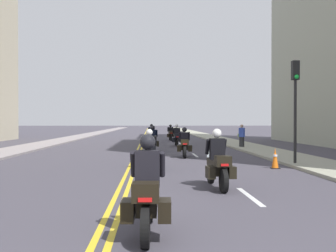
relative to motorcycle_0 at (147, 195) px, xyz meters
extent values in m
plane|color=#434049|center=(-0.70, 43.24, -0.66)|extent=(264.00, 264.00, 0.00)
cube|color=gray|center=(-8.42, 43.24, -0.60)|extent=(2.67, 144.00, 0.12)
cube|color=#9F9E89|center=(7.03, 43.24, -0.60)|extent=(2.67, 144.00, 0.12)
cube|color=yellow|center=(-0.82, 43.24, -0.65)|extent=(0.12, 132.00, 0.01)
cube|color=yellow|center=(-0.58, 43.24, -0.65)|extent=(0.12, 132.00, 0.01)
cube|color=silver|center=(2.50, 3.24, -0.65)|extent=(0.14, 2.40, 0.01)
cube|color=silver|center=(2.50, 9.24, -0.65)|extent=(0.14, 2.40, 0.01)
cube|color=silver|center=(2.50, 15.24, -0.65)|extent=(0.14, 2.40, 0.01)
cube|color=silver|center=(2.50, 21.24, -0.65)|extent=(0.14, 2.40, 0.01)
cube|color=silver|center=(2.50, 27.24, -0.65)|extent=(0.14, 2.40, 0.01)
cube|color=silver|center=(2.50, 33.24, -0.65)|extent=(0.14, 2.40, 0.01)
cube|color=silver|center=(2.50, 39.24, -0.65)|extent=(0.14, 2.40, 0.01)
cube|color=silver|center=(2.50, 45.24, -0.65)|extent=(0.14, 2.40, 0.01)
cube|color=silver|center=(2.50, 51.24, -0.65)|extent=(0.14, 2.40, 0.01)
cylinder|color=black|center=(0.03, 0.87, -0.35)|extent=(0.15, 0.62, 0.62)
cylinder|color=black|center=(-0.02, -0.63, -0.35)|extent=(0.15, 0.62, 0.62)
cube|color=silver|center=(0.03, 0.87, -0.02)|extent=(0.15, 0.32, 0.04)
cube|color=black|center=(0.00, 0.12, -0.07)|extent=(0.36, 1.15, 0.40)
cube|color=black|center=(-0.02, -0.56, 0.15)|extent=(0.41, 0.37, 0.28)
cube|color=red|center=(-0.03, -0.74, 0.07)|extent=(0.20, 0.04, 0.06)
cube|color=black|center=(-0.29, -0.32, -0.17)|extent=(0.22, 0.45, 0.32)
cube|color=black|center=(0.27, -0.34, -0.17)|extent=(0.22, 0.45, 0.32)
cube|color=#B2C1CC|center=(0.02, 0.60, 0.31)|extent=(0.36, 0.13, 0.36)
cube|color=black|center=(0.00, 0.07, 0.43)|extent=(0.41, 0.27, 0.59)
cylinder|color=black|center=(-0.23, 0.23, 0.48)|extent=(0.11, 0.28, 0.45)
cylinder|color=black|center=(0.25, 0.21, 0.48)|extent=(0.11, 0.28, 0.45)
sphere|color=black|center=(0.00, 0.10, 0.86)|extent=(0.26, 0.26, 0.26)
cylinder|color=black|center=(1.85, 5.36, -0.34)|extent=(0.16, 0.64, 0.63)
cylinder|color=black|center=(1.95, 3.75, -0.34)|extent=(0.16, 0.64, 0.63)
cube|color=silver|center=(1.85, 5.36, 0.00)|extent=(0.16, 0.33, 0.04)
cube|color=black|center=(1.90, 4.56, -0.06)|extent=(0.39, 1.24, 0.40)
cube|color=black|center=(1.94, 3.83, 0.16)|extent=(0.42, 0.38, 0.28)
cube|color=red|center=(1.95, 3.64, 0.08)|extent=(0.20, 0.04, 0.06)
cube|color=black|center=(1.65, 4.06, -0.16)|extent=(0.23, 0.45, 0.32)
cube|color=black|center=(2.21, 4.09, -0.16)|extent=(0.23, 0.45, 0.32)
cube|color=#B2C1CC|center=(1.87, 5.07, 0.32)|extent=(0.37, 0.14, 0.36)
cube|color=black|center=(1.90, 4.51, 0.43)|extent=(0.41, 0.28, 0.59)
cylinder|color=black|center=(1.66, 4.64, 0.48)|extent=(0.12, 0.29, 0.45)
cylinder|color=black|center=(2.13, 4.67, 0.48)|extent=(0.12, 0.29, 0.45)
sphere|color=white|center=(1.90, 4.54, 0.87)|extent=(0.26, 0.26, 0.26)
cylinder|color=black|center=(-0.03, 9.92, -0.36)|extent=(0.16, 0.61, 0.61)
cylinder|color=black|center=(0.04, 8.29, -0.36)|extent=(0.16, 0.61, 0.61)
cube|color=silver|center=(-0.03, 9.92, -0.03)|extent=(0.15, 0.33, 0.04)
cube|color=black|center=(0.01, 9.11, -0.08)|extent=(0.37, 1.25, 0.40)
cube|color=black|center=(0.04, 8.37, 0.14)|extent=(0.42, 0.38, 0.28)
cube|color=red|center=(0.05, 8.18, 0.06)|extent=(0.20, 0.04, 0.06)
cube|color=black|center=(-0.25, 8.61, -0.18)|extent=(0.22, 0.45, 0.32)
cube|color=black|center=(0.31, 8.63, -0.18)|extent=(0.22, 0.45, 0.32)
cube|color=#B2C1CC|center=(-0.02, 9.63, 0.30)|extent=(0.37, 0.14, 0.36)
cube|color=black|center=(0.01, 9.06, 0.38)|extent=(0.41, 0.28, 0.51)
cylinder|color=black|center=(-0.24, 9.20, 0.43)|extent=(0.11, 0.28, 0.45)
cylinder|color=black|center=(0.24, 9.22, 0.43)|extent=(0.11, 0.28, 0.45)
sphere|color=white|center=(0.01, 9.09, 0.77)|extent=(0.26, 0.26, 0.26)
cylinder|color=black|center=(1.85, 14.85, -0.35)|extent=(0.17, 0.63, 0.63)
cylinder|color=black|center=(1.77, 13.32, -0.35)|extent=(0.17, 0.63, 0.63)
cube|color=silver|center=(1.85, 14.85, -0.01)|extent=(0.16, 0.33, 0.04)
cube|color=black|center=(1.81, 14.09, -0.07)|extent=(0.38, 1.18, 0.40)
cube|color=black|center=(1.77, 13.40, 0.15)|extent=(0.42, 0.38, 0.28)
cube|color=red|center=(1.76, 13.21, 0.07)|extent=(0.20, 0.04, 0.06)
cube|color=black|center=(1.51, 13.65, -0.17)|extent=(0.22, 0.45, 0.32)
cube|color=black|center=(2.06, 13.61, -0.17)|extent=(0.22, 0.45, 0.32)
cube|color=#B2C1CC|center=(1.84, 14.58, 0.31)|extent=(0.37, 0.14, 0.36)
cube|color=black|center=(1.81, 14.04, 0.39)|extent=(0.41, 0.28, 0.51)
cylinder|color=black|center=(1.58, 14.20, 0.44)|extent=(0.12, 0.29, 0.45)
cylinder|color=black|center=(2.06, 14.17, 0.44)|extent=(0.12, 0.29, 0.45)
sphere|color=black|center=(1.81, 14.07, 0.78)|extent=(0.26, 0.26, 0.26)
cylinder|color=black|center=(0.21, 18.87, -0.34)|extent=(0.15, 0.64, 0.64)
cylinder|color=black|center=(0.17, 17.42, -0.34)|extent=(0.15, 0.64, 0.64)
cube|color=silver|center=(0.21, 18.87, 0.00)|extent=(0.15, 0.32, 0.04)
cube|color=black|center=(0.19, 18.15, -0.06)|extent=(0.35, 1.11, 0.40)
cube|color=black|center=(0.17, 17.49, 0.16)|extent=(0.41, 0.37, 0.28)
cube|color=red|center=(0.17, 17.30, 0.08)|extent=(0.20, 0.04, 0.06)
cube|color=black|center=(-0.10, 17.72, -0.16)|extent=(0.21, 0.45, 0.32)
cube|color=black|center=(0.46, 17.70, -0.16)|extent=(0.21, 0.45, 0.32)
cube|color=#B2C1CC|center=(0.20, 18.61, 0.32)|extent=(0.36, 0.13, 0.36)
cube|color=black|center=(0.19, 18.10, 0.41)|extent=(0.41, 0.27, 0.55)
cylinder|color=black|center=(-0.05, 18.25, 0.46)|extent=(0.11, 0.28, 0.45)
cylinder|color=black|center=(0.43, 18.24, 0.46)|extent=(0.11, 0.28, 0.45)
sphere|color=black|center=(0.19, 18.13, 0.83)|extent=(0.26, 0.26, 0.26)
cylinder|color=black|center=(1.99, 24.09, -0.34)|extent=(0.12, 0.64, 0.63)
cylinder|color=black|center=(2.02, 22.50, -0.34)|extent=(0.12, 0.64, 0.63)
cube|color=silver|center=(1.99, 24.09, 0.00)|extent=(0.14, 0.32, 0.04)
cube|color=black|center=(2.00, 23.29, -0.06)|extent=(0.34, 1.22, 0.40)
cube|color=black|center=(2.01, 22.58, 0.16)|extent=(0.41, 0.37, 0.28)
cube|color=red|center=(2.02, 22.39, 0.08)|extent=(0.20, 0.03, 0.06)
cube|color=black|center=(1.73, 22.81, -0.16)|extent=(0.21, 0.44, 0.32)
cube|color=black|center=(2.29, 22.82, -0.16)|extent=(0.21, 0.44, 0.32)
cube|color=#B2C1CC|center=(2.00, 23.81, 0.32)|extent=(0.36, 0.13, 0.36)
cube|color=black|center=(2.00, 23.24, 0.44)|extent=(0.40, 0.27, 0.59)
cylinder|color=black|center=(1.76, 23.39, 0.49)|extent=(0.10, 0.28, 0.45)
cylinder|color=black|center=(2.24, 23.40, 0.49)|extent=(0.10, 0.28, 0.45)
sphere|color=white|center=(2.00, 23.27, 0.87)|extent=(0.26, 0.26, 0.26)
cylinder|color=black|center=(0.16, 28.62, -0.33)|extent=(0.17, 0.66, 0.65)
cylinder|color=black|center=(0.08, 27.12, -0.33)|extent=(0.17, 0.66, 0.65)
cube|color=silver|center=(0.16, 28.62, 0.01)|extent=(0.16, 0.33, 0.04)
cube|color=black|center=(0.12, 27.87, -0.05)|extent=(0.38, 1.16, 0.40)
cube|color=black|center=(0.08, 27.20, 0.17)|extent=(0.42, 0.38, 0.28)
cube|color=red|center=(0.07, 27.01, 0.09)|extent=(0.20, 0.04, 0.06)
cube|color=black|center=(-0.18, 27.44, -0.15)|extent=(0.22, 0.45, 0.32)
cube|color=black|center=(0.38, 27.41, -0.15)|extent=(0.22, 0.45, 0.32)
cube|color=#B2C1CC|center=(0.15, 28.35, 0.33)|extent=(0.37, 0.14, 0.36)
cube|color=black|center=(0.12, 27.82, 0.43)|extent=(0.41, 0.28, 0.58)
cylinder|color=black|center=(-0.11, 27.98, 0.48)|extent=(0.12, 0.29, 0.45)
cylinder|color=black|center=(0.37, 27.96, 0.48)|extent=(0.12, 0.29, 0.45)
sphere|color=black|center=(0.12, 27.85, 0.86)|extent=(0.26, 0.26, 0.26)
cylinder|color=black|center=(1.95, 32.98, -0.33)|extent=(0.14, 0.65, 0.65)
cylinder|color=black|center=(2.03, 31.45, -0.33)|extent=(0.14, 0.65, 0.65)
cube|color=silver|center=(1.95, 32.98, 0.01)|extent=(0.16, 0.33, 0.04)
cube|color=black|center=(1.99, 32.22, -0.05)|extent=(0.38, 1.18, 0.40)
cube|color=black|center=(2.03, 31.53, 0.17)|extent=(0.42, 0.38, 0.28)
cube|color=red|center=(2.04, 31.34, 0.09)|extent=(0.20, 0.04, 0.06)
cube|color=black|center=(1.73, 31.74, -0.15)|extent=(0.22, 0.45, 0.32)
cube|color=black|center=(2.29, 31.77, -0.15)|extent=(0.22, 0.45, 0.32)
cube|color=#B2C1CC|center=(1.97, 32.71, 0.33)|extent=(0.37, 0.14, 0.36)
cube|color=black|center=(1.99, 32.17, 0.40)|extent=(0.41, 0.28, 0.50)
cylinder|color=black|center=(1.75, 32.31, 0.45)|extent=(0.11, 0.29, 0.45)
cylinder|color=black|center=(2.23, 32.33, 0.45)|extent=(0.11, 0.29, 0.45)
sphere|color=black|center=(1.99, 32.20, 0.79)|extent=(0.26, 0.26, 0.26)
cube|color=black|center=(4.96, 8.94, -0.64)|extent=(0.33, 0.33, 0.03)
cone|color=orange|center=(4.96, 8.94, -0.23)|extent=(0.27, 0.27, 0.79)
cylinder|color=white|center=(4.96, 8.94, -0.14)|extent=(0.18, 0.18, 0.08)
cylinder|color=black|center=(6.10, 9.85, 1.16)|extent=(0.12, 0.12, 3.64)
cube|color=black|center=(6.10, 9.85, 3.34)|extent=(0.28, 0.28, 0.80)
sphere|color=green|center=(6.10, 9.70, 3.06)|extent=(0.18, 0.18, 0.18)
cube|color=#2B2D2F|center=(6.33, 20.49, -0.26)|extent=(0.34, 0.34, 0.80)
cube|color=#3752BD|center=(6.33, 20.49, 0.45)|extent=(0.41, 0.41, 0.63)
sphere|color=tan|center=(6.33, 20.49, 0.89)|extent=(0.22, 0.22, 0.22)
cube|color=olive|center=(6.17, 20.65, 0.24)|extent=(0.18, 0.18, 0.24)
camera|label=1|loc=(0.06, -6.37, 1.19)|focal=42.14mm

